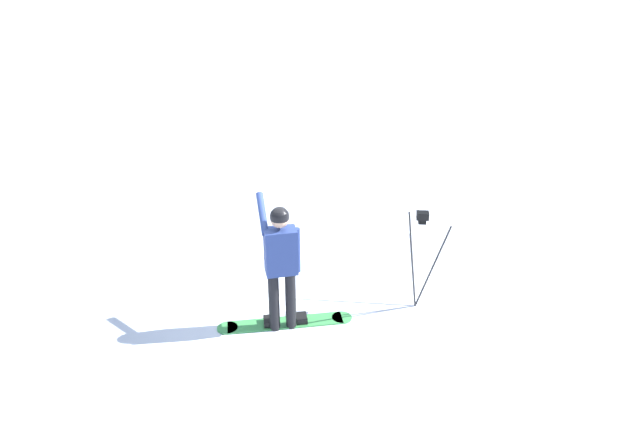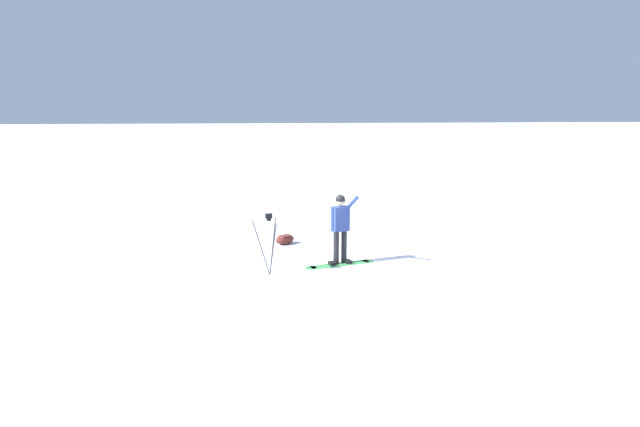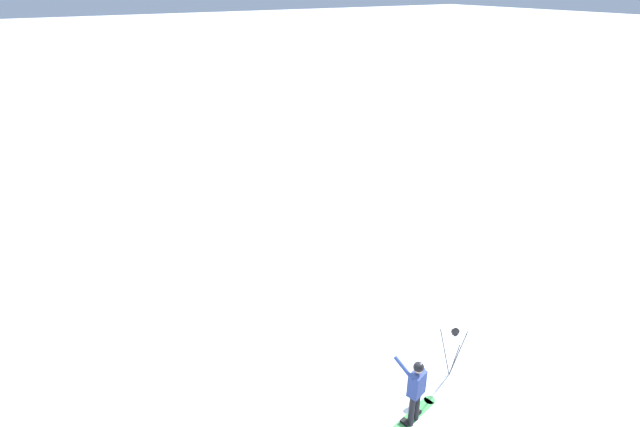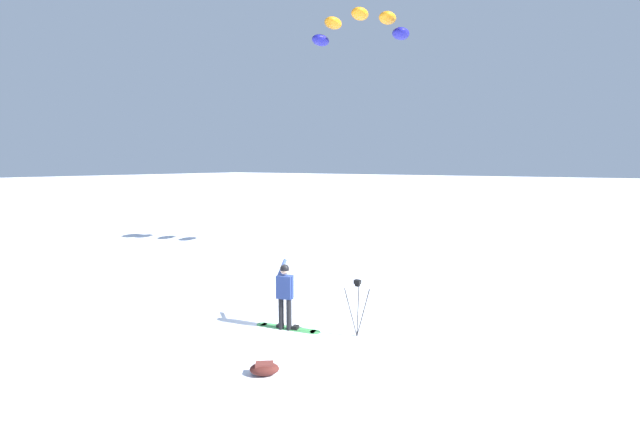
% 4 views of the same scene
% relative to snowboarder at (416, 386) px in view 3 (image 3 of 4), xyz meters
% --- Properties ---
extents(ground_plane, '(300.00, 300.00, 0.00)m').
position_rel_snowboarder_xyz_m(ground_plane, '(-0.63, -0.20, -1.08)').
color(ground_plane, white).
extents(snowboarder, '(0.65, 0.61, 1.78)m').
position_rel_snowboarder_xyz_m(snowboarder, '(0.00, 0.00, 0.00)').
color(snowboarder, black).
rests_on(snowboarder, ground_plane).
extents(snowboard, '(0.63, 1.78, 0.10)m').
position_rel_snowboarder_xyz_m(snowboard, '(-0.08, 0.02, -1.05)').
color(snowboard, '#3F994C').
rests_on(snowboard, ground_plane).
extents(camera_tripod, '(0.72, 0.58, 1.46)m').
position_rel_snowboarder_xyz_m(camera_tripod, '(-0.64, 1.80, -0.04)').
color(camera_tripod, '#262628').
rests_on(camera_tripod, ground_plane).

